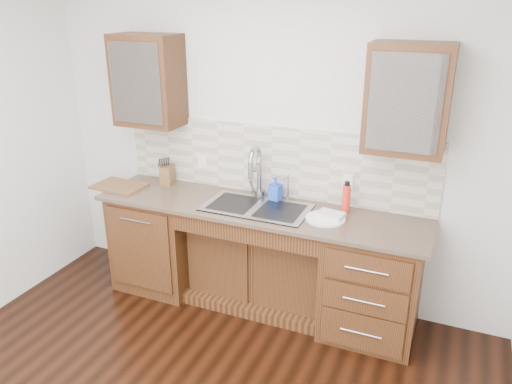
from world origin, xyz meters
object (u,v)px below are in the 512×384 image
at_px(water_bottle, 346,199).
at_px(plate, 325,219).
at_px(cutting_board, 119,186).
at_px(knife_block, 167,175).
at_px(soap_bottle, 275,189).

relative_size(water_bottle, plate, 0.77).
xyz_separation_m(water_bottle, cutting_board, (-1.97, -0.21, -0.11)).
height_order(plate, cutting_board, cutting_board).
distance_m(plate, knife_block, 1.53).
height_order(water_bottle, cutting_board, water_bottle).
relative_size(soap_bottle, cutting_board, 0.46).
bearing_deg(soap_bottle, knife_block, -170.07).
bearing_deg(water_bottle, cutting_board, -173.90).
bearing_deg(plate, cutting_board, -179.02).
xyz_separation_m(soap_bottle, cutting_board, (-1.38, -0.25, -0.09)).
xyz_separation_m(soap_bottle, plate, (0.49, -0.21, -0.09)).
height_order(soap_bottle, knife_block, soap_bottle).
relative_size(soap_bottle, plate, 0.67).
bearing_deg(plate, water_bottle, 58.67).
bearing_deg(cutting_board, knife_block, 33.48).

